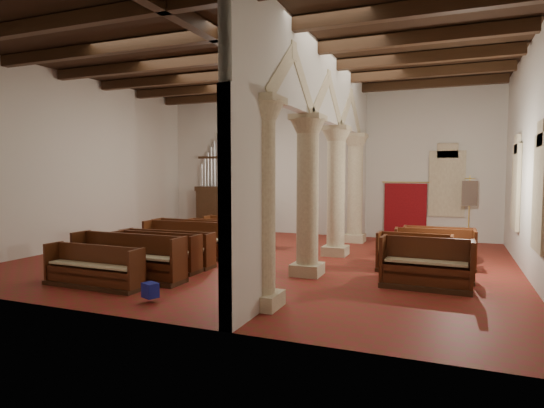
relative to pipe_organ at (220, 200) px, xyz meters
The scene contains 33 objects.
floor 7.24m from the pipe_organ, 50.71° to the right, with size 14.00×14.00×0.00m, color maroon.
ceiling 8.48m from the pipe_organ, 50.71° to the right, with size 14.00×14.00×0.00m, color black.
wall_back 4.81m from the pipe_organ, ahead, with size 14.00×0.02×6.00m, color beige.
wall_front 12.46m from the pipe_organ, 68.63° to the right, with size 14.00×0.02×6.00m, color beige.
wall_left 6.26m from the pipe_organ, 114.44° to the right, with size 0.02×12.00×6.00m, color beige.
wall_right 12.85m from the pipe_organ, 25.56° to the right, with size 0.02×12.00×6.00m, color beige.
ceiling_beams 8.38m from the pipe_organ, 50.71° to the right, with size 13.80×11.80×0.30m, color #371E11, non-canonical shape.
arcade 8.65m from the pipe_organ, 41.12° to the right, with size 0.90×11.90×6.00m.
window_right_a 13.47m from the pipe_organ, 31.37° to the right, with size 0.03×1.00×2.20m, color #327152.
window_right_b 11.89m from the pipe_organ, 14.65° to the right, with size 0.03×1.00×2.20m, color #327152.
window_back 9.55m from the pipe_organ, ahead, with size 1.00×0.03×2.20m, color #327152.
pipe_organ is the anchor object (origin of this frame).
lectern 2.38m from the pipe_organ, ahead, with size 0.62×0.64×1.36m.
dossal_curtain 8.01m from the pipe_organ, ahead, with size 1.80×0.07×2.17m.
processional_banner 10.30m from the pipe_organ, ahead, with size 0.53×0.68×2.52m.
hymnal_box_a 11.35m from the pipe_organ, 68.81° to the right, with size 0.30×0.24×0.30m, color navy.
hymnal_box_b 9.09m from the pipe_organ, 58.62° to the right, with size 0.29×0.24×0.29m, color navy.
hymnal_box_c 7.29m from the pipe_organ, 60.00° to the right, with size 0.29×0.23×0.29m, color #17169C.
tube_heater_a 10.27m from the pipe_organ, 79.15° to the right, with size 0.09×0.09×0.89m, color silver.
tube_heater_b 9.80m from the pipe_organ, 74.13° to the right, with size 0.11×0.11×1.06m, color white.
nave_pew_0 10.25m from the pipe_organ, 78.18° to the right, with size 2.57×0.69×0.95m.
nave_pew_1 9.45m from the pipe_organ, 75.60° to the right, with size 3.06×0.76×1.12m.
nave_pew_2 8.37m from the pipe_organ, 73.52° to the right, with size 2.56×0.71×1.02m.
nave_pew_3 7.73m from the pipe_organ, 73.01° to the right, with size 2.88×0.70×0.98m.
nave_pew_4 6.45m from the pipe_organ, 70.39° to the right, with size 3.00×0.86×1.10m.
nave_pew_5 5.74m from the pipe_organ, 69.55° to the right, with size 3.08×0.74×1.08m.
nave_pew_6 4.79m from the pipe_organ, 61.44° to the right, with size 2.49×0.69×0.99m.
nave_pew_7 4.33m from the pipe_organ, 53.07° to the right, with size 2.65×0.83×1.03m.
aisle_pew_0 11.77m from the pipe_organ, 38.37° to the right, with size 2.02×0.83×1.15m.
aisle_pew_1 11.36m from the pipe_organ, 34.08° to the right, with size 1.84×0.73×1.00m.
aisle_pew_2 10.54m from the pipe_organ, 32.75° to the right, with size 1.93×0.77×1.03m.
aisle_pew_3 10.54m from the pipe_organ, 27.68° to the right, with size 2.15×0.85×1.07m.
aisle_pew_4 10.18m from the pipe_organ, 22.35° to the right, with size 2.03×0.74×1.02m.
Camera 1 is at (5.24, -12.52, 2.63)m, focal length 30.00 mm.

